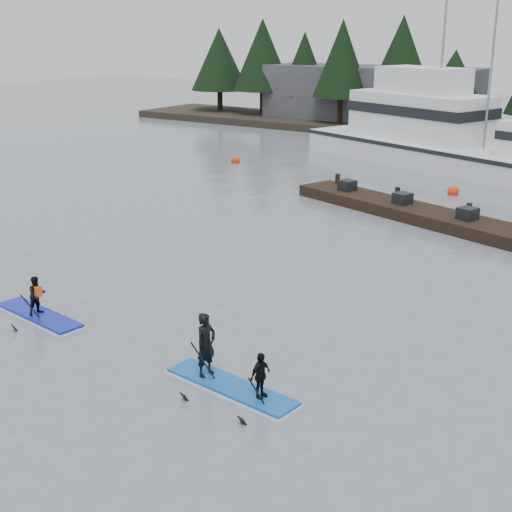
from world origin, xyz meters
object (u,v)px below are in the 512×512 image
Objects in this scene: fishing_boat_large at (440,151)px; floating_dock at (437,218)px; paddleboard_solo at (38,306)px; paddleboard_duo at (227,368)px.

fishing_boat_large reaches higher than floating_dock.
paddleboard_duo is (7.14, -0.36, 0.16)m from paddleboard_solo.
paddleboard_duo is at bearing 4.42° from paddleboard_solo.
floating_dock is 4.58× the size of paddleboard_solo.
paddleboard_solo is (-1.08, -29.99, -0.47)m from fishing_boat_large.
fishing_boat_large is 5.88× the size of paddleboard_solo.
fishing_boat_large is 14.26m from floating_dock.
fishing_boat_large is 1.29× the size of floating_dock.
paddleboard_duo is (1.16, -16.96, 0.26)m from floating_dock.
fishing_boat_large is at bearing 127.90° from floating_dock.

